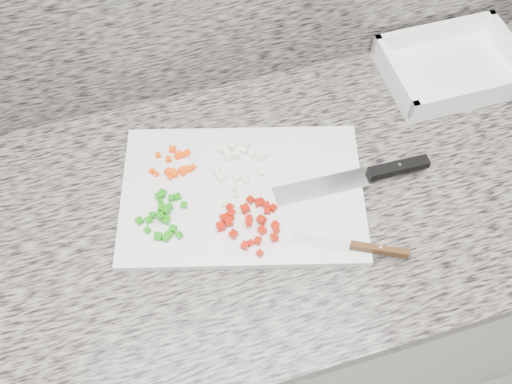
# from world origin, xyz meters

# --- Properties ---
(cabinet) EXTENTS (3.92, 0.62, 0.86)m
(cabinet) POSITION_xyz_m (0.00, 1.44, 0.43)
(cabinet) COLOR silver
(cabinet) RESTS_ON ground
(countertop) EXTENTS (3.96, 0.64, 0.04)m
(countertop) POSITION_xyz_m (0.00, 1.44, 0.88)
(countertop) COLOR slate
(countertop) RESTS_ON cabinet
(cutting_board) EXTENTS (0.50, 0.40, 0.01)m
(cutting_board) POSITION_xyz_m (0.03, 1.46, 0.91)
(cutting_board) COLOR silver
(cutting_board) RESTS_ON countertop
(carrot_pile) EXTENTS (0.09, 0.07, 0.01)m
(carrot_pile) POSITION_xyz_m (-0.07, 1.55, 0.92)
(carrot_pile) COLOR #FF4405
(carrot_pile) RESTS_ON cutting_board
(onion_pile) EXTENTS (0.11, 0.10, 0.02)m
(onion_pile) POSITION_xyz_m (0.04, 1.52, 0.92)
(onion_pile) COLOR white
(onion_pile) RESTS_ON cutting_board
(green_pepper_pile) EXTENTS (0.10, 0.11, 0.02)m
(green_pepper_pile) POSITION_xyz_m (-0.12, 1.44, 0.92)
(green_pepper_pile) COLOR #16840C
(green_pepper_pile) RESTS_ON cutting_board
(red_pepper_pile) EXTENTS (0.11, 0.12, 0.02)m
(red_pepper_pile) POSITION_xyz_m (0.02, 1.39, 0.92)
(red_pepper_pile) COLOR #A60F02
(red_pepper_pile) RESTS_ON cutting_board
(garlic_pile) EXTENTS (0.05, 0.06, 0.01)m
(garlic_pile) POSITION_xyz_m (0.01, 1.44, 0.92)
(garlic_pile) COLOR beige
(garlic_pile) RESTS_ON cutting_board
(chef_knife) EXTENTS (0.30, 0.05, 0.02)m
(chef_knife) POSITION_xyz_m (0.27, 1.42, 0.92)
(chef_knife) COLOR #BBBDC2
(chef_knife) RESTS_ON cutting_board
(paring_knife) EXTENTS (0.18, 0.10, 0.02)m
(paring_knife) POSITION_xyz_m (0.20, 1.29, 0.92)
(paring_knife) COLOR #BBBDC2
(paring_knife) RESTS_ON cutting_board
(tray) EXTENTS (0.28, 0.20, 0.06)m
(tray) POSITION_xyz_m (0.53, 1.62, 0.92)
(tray) COLOR white
(tray) RESTS_ON countertop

